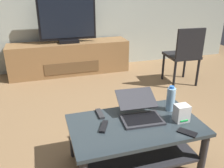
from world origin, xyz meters
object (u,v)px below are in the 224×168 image
at_px(router_box, 182,113).
at_px(water_bottle_near, 171,99).
at_px(media_cabinet, 70,58).
at_px(cell_phone, 187,132).
at_px(television, 67,20).
at_px(laptop, 139,111).
at_px(soundbar_remote, 104,127).
at_px(dining_chair, 185,53).
at_px(tv_remote, 100,114).
at_px(coffee_table, 135,136).

distance_m(router_box, water_bottle_near, 0.19).
bearing_deg(media_cabinet, cell_phone, -79.22).
distance_m(media_cabinet, water_bottle_near, 2.43).
distance_m(media_cabinet, television, 0.64).
distance_m(laptop, soundbar_remote, 0.34).
relative_size(dining_chair, laptop, 2.16).
distance_m(media_cabinet, router_box, 2.61).
bearing_deg(laptop, dining_chair, 46.17).
distance_m(laptop, tv_remote, 0.34).
relative_size(cell_phone, soundbar_remote, 0.88).
relative_size(coffee_table, router_box, 7.46).
height_order(router_box, soundbar_remote, router_box).
xyz_separation_m(router_box, soundbar_remote, (-0.63, 0.09, -0.06)).
relative_size(media_cabinet, dining_chair, 2.27).
height_order(water_bottle_near, cell_phone, water_bottle_near).
height_order(dining_chair, water_bottle_near, dining_chair).
bearing_deg(dining_chair, cell_phone, -121.88).
bearing_deg(television, dining_chair, -32.70).
distance_m(coffee_table, media_cabinet, 2.48).
height_order(laptop, router_box, laptop).
xyz_separation_m(media_cabinet, router_box, (0.57, -2.54, 0.21)).
bearing_deg(router_box, television, 102.68).
relative_size(dining_chair, cell_phone, 6.27).
relative_size(router_box, cell_phone, 1.01).
distance_m(television, soundbar_remote, 2.48).
relative_size(router_box, water_bottle_near, 0.62).
bearing_deg(cell_phone, soundbar_remote, 118.85).
distance_m(laptop, water_bottle_near, 0.31).
bearing_deg(coffee_table, tv_remote, 137.75).
bearing_deg(tv_remote, soundbar_remote, -96.02).
bearing_deg(laptop, water_bottle_near, 5.33).
height_order(media_cabinet, television, television).
bearing_deg(router_box, coffee_table, 169.58).
bearing_deg(cell_phone, media_cabinet, 63.34).
bearing_deg(dining_chair, television, 147.30).
relative_size(router_box, tv_remote, 0.89).
bearing_deg(media_cabinet, television, -90.00).
bearing_deg(laptop, television, 96.45).
height_order(coffee_table, router_box, router_box).
relative_size(laptop, cell_phone, 2.91).
bearing_deg(coffee_table, water_bottle_near, 18.06).
bearing_deg(television, router_box, -77.32).
height_order(media_cabinet, dining_chair, dining_chair).
bearing_deg(tv_remote, television, 88.66).
xyz_separation_m(television, water_bottle_near, (0.57, -2.32, -0.40)).
relative_size(coffee_table, cell_phone, 7.56).
bearing_deg(media_cabinet, coffee_table, -85.48).
distance_m(coffee_table, cell_phone, 0.42).
xyz_separation_m(dining_chair, tv_remote, (-1.61, -1.22, -0.08)).
distance_m(dining_chair, laptop, 1.87).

